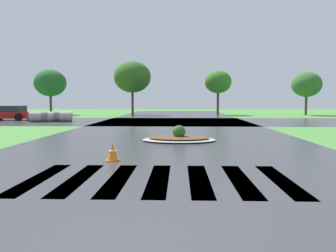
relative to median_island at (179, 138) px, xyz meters
name	(u,v)px	position (x,y,z in m)	size (l,w,h in m)	color
asphalt_roadway	(168,143)	(-0.44, -0.85, -0.12)	(11.96, 80.00, 0.01)	#35353A
asphalt_cross_road	(174,121)	(-0.44, 13.23, -0.12)	(90.00, 10.76, 0.01)	#35353A
crosswalk_stripes	(159,179)	(-0.44, -7.14, -0.12)	(5.85, 3.19, 0.01)	white
median_island	(179,138)	(0.00, 0.00, 0.00)	(3.16, 2.25, 0.68)	#9E9B93
car_silver_hatch	(10,113)	(-14.83, 14.65, 0.46)	(4.10, 2.32, 1.26)	maroon
drainage_pipe_stack	(51,117)	(-10.40, 12.64, 0.28)	(3.40, 1.48, 0.82)	#9E9B93
traffic_cone	(113,152)	(-1.93, -4.84, 0.12)	(0.36, 0.36, 0.53)	orange
background_treeline	(187,81)	(0.92, 25.40, 3.79)	(45.02, 4.30, 6.26)	#4C3823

